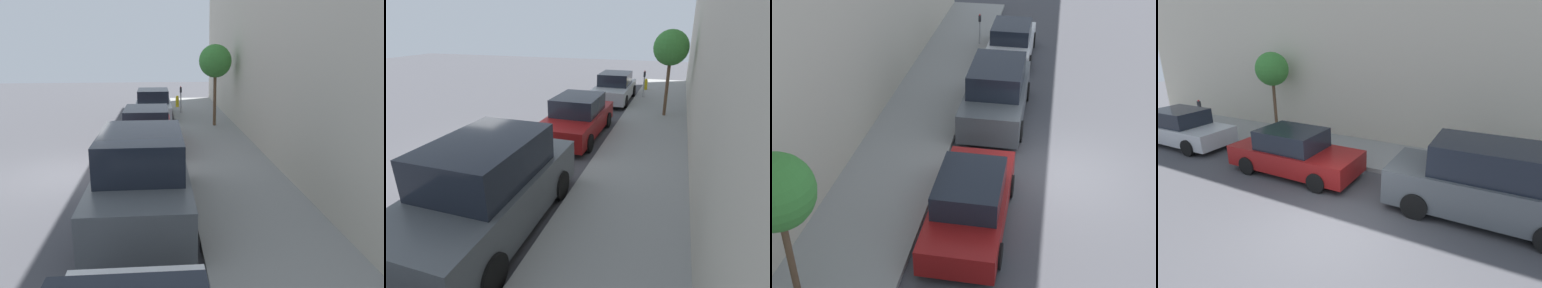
# 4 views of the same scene
# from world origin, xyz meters

# --- Properties ---
(ground_plane) EXTENTS (60.00, 60.00, 0.00)m
(ground_plane) POSITION_xyz_m (0.00, 0.00, 0.00)
(ground_plane) COLOR #424247
(sidewalk) EXTENTS (2.83, 32.00, 0.15)m
(sidewalk) POSITION_xyz_m (4.91, 0.00, 0.07)
(sidewalk) COLOR gray
(sidewalk) RESTS_ON ground_plane
(parked_suv_second) EXTENTS (2.08, 4.81, 1.98)m
(parked_suv_second) POSITION_xyz_m (2.37, -3.12, 0.93)
(parked_suv_second) COLOR #4C5156
(parked_suv_second) RESTS_ON ground_plane
(parked_sedan_third) EXTENTS (1.92, 4.50, 1.54)m
(parked_sedan_third) POSITION_xyz_m (2.28, 2.79, 0.73)
(parked_sedan_third) COLOR maroon
(parked_sedan_third) RESTS_ON ground_plane
(parked_sedan_fourth) EXTENTS (1.92, 4.52, 1.54)m
(parked_sedan_fourth) POSITION_xyz_m (2.44, 8.91, 0.72)
(parked_sedan_fourth) COLOR #B7BABF
(parked_sedan_fourth) RESTS_ON ground_plane
(parking_meter_far) EXTENTS (0.11, 0.15, 1.47)m
(parking_meter_far) POSITION_xyz_m (3.95, 9.70, 1.05)
(parking_meter_far) COLOR #ADADB2
(parking_meter_far) RESTS_ON sidewalk
(street_tree) EXTENTS (1.48, 1.48, 3.70)m
(street_tree) POSITION_xyz_m (5.32, 6.19, 3.08)
(street_tree) COLOR brown
(street_tree) RESTS_ON sidewalk
(fire_hydrant) EXTENTS (0.20, 0.20, 0.69)m
(fire_hydrant) POSITION_xyz_m (3.85, 11.85, 0.49)
(fire_hydrant) COLOR gold
(fire_hydrant) RESTS_ON sidewalk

